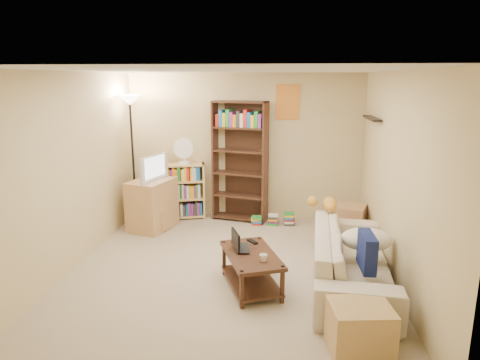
% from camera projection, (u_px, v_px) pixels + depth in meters
% --- Properties ---
extents(room, '(4.50, 4.54, 2.52)m').
position_uv_depth(room, '(228.00, 146.00, 5.12)').
color(room, tan).
rests_on(room, ground).
extents(sofa, '(2.36, 1.19, 0.65)m').
position_uv_depth(sofa, '(351.00, 259.00, 5.07)').
color(sofa, beige).
rests_on(sofa, ground).
extents(navy_pillow, '(0.14, 0.43, 0.39)m').
position_uv_depth(navy_pillow, '(367.00, 252.00, 4.52)').
color(navy_pillow, '#121C50').
rests_on(navy_pillow, sofa).
extents(cream_blanket, '(0.60, 0.43, 0.26)m').
position_uv_depth(cream_blanket, '(366.00, 239.00, 5.04)').
color(cream_blanket, beige).
rests_on(cream_blanket, sofa).
extents(tabby_cat, '(0.52, 0.21, 0.18)m').
position_uv_depth(tabby_cat, '(327.00, 203.00, 5.85)').
color(tabby_cat, gold).
rests_on(tabby_cat, sofa).
extents(coffee_table, '(0.85, 1.10, 0.43)m').
position_uv_depth(coffee_table, '(251.00, 265.00, 4.99)').
color(coffee_table, '#3C1E17').
rests_on(coffee_table, ground).
extents(laptop, '(0.40, 0.32, 0.03)m').
position_uv_depth(laptop, '(247.00, 248.00, 5.07)').
color(laptop, black).
rests_on(laptop, coffee_table).
extents(laptop_screen, '(0.13, 0.31, 0.22)m').
position_uv_depth(laptop_screen, '(236.00, 240.00, 5.01)').
color(laptop_screen, white).
rests_on(laptop_screen, laptop).
extents(mug, '(0.16, 0.16, 0.08)m').
position_uv_depth(mug, '(263.00, 258.00, 4.73)').
color(mug, white).
rests_on(mug, coffee_table).
extents(tv_remote, '(0.15, 0.17, 0.02)m').
position_uv_depth(tv_remote, '(252.00, 242.00, 5.28)').
color(tv_remote, black).
rests_on(tv_remote, coffee_table).
extents(tv_stand, '(0.75, 0.89, 0.81)m').
position_uv_depth(tv_stand, '(152.00, 204.00, 6.96)').
color(tv_stand, tan).
rests_on(tv_stand, ground).
extents(television, '(0.76, 0.50, 0.41)m').
position_uv_depth(television, '(150.00, 168.00, 6.82)').
color(television, black).
rests_on(television, tv_stand).
extents(tall_bookshelf, '(0.97, 0.51, 2.05)m').
position_uv_depth(tall_bookshelf, '(240.00, 159.00, 7.23)').
color(tall_bookshelf, '#432319').
rests_on(tall_bookshelf, ground).
extents(short_bookshelf, '(0.81, 0.49, 0.97)m').
position_uv_depth(short_bookshelf, '(183.00, 191.00, 7.47)').
color(short_bookshelf, '#DCB56B').
rests_on(short_bookshelf, ground).
extents(desk_fan, '(0.35, 0.19, 0.45)m').
position_uv_depth(desk_fan, '(184.00, 151.00, 7.26)').
color(desk_fan, white).
rests_on(desk_fan, short_bookshelf).
extents(floor_lamp, '(0.36, 0.36, 2.15)m').
position_uv_depth(floor_lamp, '(131.00, 122.00, 6.91)').
color(floor_lamp, black).
rests_on(floor_lamp, ground).
extents(side_table, '(0.55, 0.55, 0.50)m').
position_uv_depth(side_table, '(350.00, 221.00, 6.63)').
color(side_table, tan).
rests_on(side_table, ground).
extents(end_cabinet, '(0.59, 0.52, 0.45)m').
position_uv_depth(end_cabinet, '(360.00, 329.00, 3.83)').
color(end_cabinet, tan).
rests_on(end_cabinet, ground).
extents(book_stacks, '(0.72, 0.18, 0.22)m').
position_uv_depth(book_stacks, '(275.00, 219.00, 7.19)').
color(book_stacks, red).
rests_on(book_stacks, ground).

